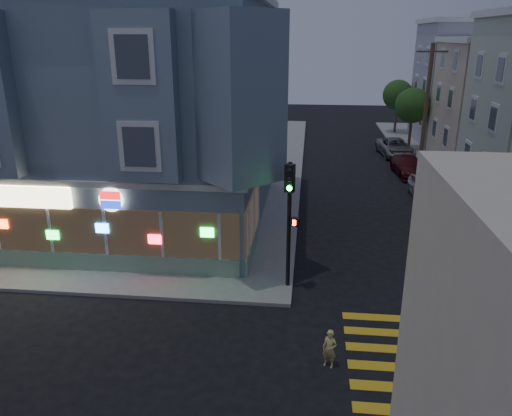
% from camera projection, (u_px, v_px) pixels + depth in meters
% --- Properties ---
extents(ground, '(120.00, 120.00, 0.00)m').
position_uv_depth(ground, '(201.00, 333.00, 17.12)').
color(ground, black).
rests_on(ground, ground).
extents(sidewalk_nw, '(33.00, 42.00, 0.15)m').
position_uv_depth(sidewalk_nw, '(96.00, 161.00, 40.06)').
color(sidewalk_nw, gray).
rests_on(sidewalk_nw, ground).
extents(corner_building, '(14.60, 14.60, 11.40)m').
position_uv_depth(corner_building, '(129.00, 113.00, 26.13)').
color(corner_building, slate).
rests_on(corner_building, sidewalk_nw).
extents(row_house_d, '(12.00, 8.60, 10.50)m').
position_uv_depth(row_house_d, '(488.00, 85.00, 45.29)').
color(row_house_d, '#9996A5').
rests_on(row_house_d, sidewalk_ne).
extents(utility_pole, '(2.20, 0.30, 9.00)m').
position_uv_depth(utility_pole, '(426.00, 105.00, 36.86)').
color(utility_pole, '#4C3826').
rests_on(utility_pole, sidewalk_ne).
extents(street_tree_near, '(3.00, 3.00, 5.30)m').
position_uv_depth(street_tree_near, '(413.00, 106.00, 42.76)').
color(street_tree_near, '#4C3826').
rests_on(street_tree_near, sidewalk_ne).
extents(street_tree_far, '(3.00, 3.00, 5.30)m').
position_uv_depth(street_tree_far, '(398.00, 95.00, 50.27)').
color(street_tree_far, '#4C3826').
rests_on(street_tree_far, sidewalk_ne).
extents(running_child, '(0.54, 0.46, 1.25)m').
position_uv_depth(running_child, '(330.00, 349.00, 15.21)').
color(running_child, '#E1D073').
rests_on(running_child, ground).
extents(pedestrian_a, '(1.05, 0.93, 1.83)m').
position_uv_depth(pedestrian_a, '(440.00, 188.00, 29.70)').
color(pedestrian_a, black).
rests_on(pedestrian_a, sidewalk_ne).
extents(pedestrian_b, '(1.23, 0.90, 1.94)m').
position_uv_depth(pedestrian_b, '(470.00, 188.00, 29.39)').
color(pedestrian_b, black).
rests_on(pedestrian_b, sidewalk_ne).
extents(parked_car_a, '(1.73, 4.02, 1.35)m').
position_uv_depth(parked_car_a, '(424.00, 187.00, 31.16)').
color(parked_car_a, '#B7BAC0').
rests_on(parked_car_a, ground).
extents(parked_car_b, '(1.88, 4.39, 1.40)m').
position_uv_depth(parked_car_b, '(444.00, 215.00, 26.27)').
color(parked_car_b, '#333537').
rests_on(parked_car_b, ground).
extents(parked_car_c, '(2.30, 4.81, 1.35)m').
position_uv_depth(parked_car_c, '(409.00, 166.00, 36.05)').
color(parked_car_c, '#4F1218').
rests_on(parked_car_c, ground).
extents(parked_car_d, '(2.96, 5.44, 1.45)m').
position_uv_depth(parked_car_d, '(395.00, 148.00, 41.87)').
color(parked_car_d, gray).
rests_on(parked_car_d, ground).
extents(traffic_signal, '(0.65, 0.57, 5.08)m').
position_uv_depth(traffic_signal, '(290.00, 205.00, 18.85)').
color(traffic_signal, black).
rests_on(traffic_signal, sidewalk_nw).
extents(fire_hydrant, '(0.51, 0.30, 0.89)m').
position_uv_depth(fire_hydrant, '(445.00, 203.00, 28.48)').
color(fire_hydrant, silver).
rests_on(fire_hydrant, sidewalk_ne).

